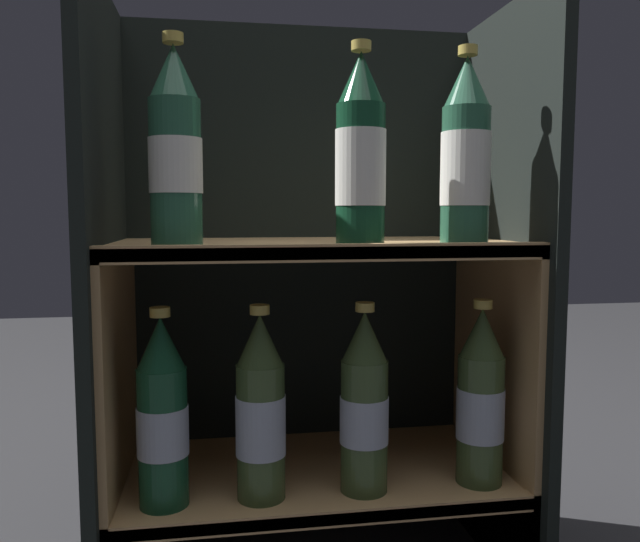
{
  "coord_description": "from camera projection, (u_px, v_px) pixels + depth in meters",
  "views": [
    {
      "loc": [
        -0.16,
        -0.85,
        0.62
      ],
      "look_at": [
        0.0,
        0.12,
        0.53
      ],
      "focal_mm": 35.0,
      "sensor_mm": 36.0,
      "label": 1
    }
  ],
  "objects": [
    {
      "name": "fridge_side_right",
      "position": [
        504.0,
        291.0,
        1.09
      ],
      "size": [
        0.02,
        0.38,
        0.97
      ],
      "primitive_type": "cube",
      "color": "black",
      "rests_on": "ground_plane"
    },
    {
      "name": "fridge_side_left",
      "position": [
        106.0,
        299.0,
        0.99
      ],
      "size": [
        0.02,
        0.38,
        0.97
      ],
      "primitive_type": "cube",
      "color": "black",
      "rests_on": "ground_plane"
    },
    {
      "name": "bottle_upper_front_2",
      "position": [
        466.0,
        157.0,
        0.96
      ],
      "size": [
        0.08,
        0.08,
        0.3
      ],
      "color": "#285B42",
      "rests_on": "shelf_upper"
    },
    {
      "name": "shelf_lower",
      "position": [
        316.0,
        488.0,
        1.06
      ],
      "size": [
        0.65,
        0.34,
        0.19
      ],
      "color": "tan",
      "rests_on": "ground_plane"
    },
    {
      "name": "bottle_lower_front_3",
      "position": [
        481.0,
        401.0,
        1.0
      ],
      "size": [
        0.08,
        0.08,
        0.3
      ],
      "color": "#384C28",
      "rests_on": "shelf_lower"
    },
    {
      "name": "bottle_upper_front_1",
      "position": [
        361.0,
        155.0,
        0.93
      ],
      "size": [
        0.08,
        0.08,
        0.3
      ],
      "color": "#144228",
      "rests_on": "shelf_upper"
    },
    {
      "name": "fridge_back_wall",
      "position": [
        301.0,
        283.0,
        1.22
      ],
      "size": [
        0.69,
        0.02,
        0.97
      ],
      "primitive_type": "cube",
      "color": "black",
      "rests_on": "ground_plane"
    },
    {
      "name": "bottle_lower_front_0",
      "position": [
        162.0,
        417.0,
        0.92
      ],
      "size": [
        0.08,
        0.08,
        0.3
      ],
      "color": "#144228",
      "rests_on": "shelf_lower"
    },
    {
      "name": "shelf_upper",
      "position": [
        316.0,
        334.0,
        1.04
      ],
      "size": [
        0.65,
        0.34,
        0.58
      ],
      "color": "tan",
      "rests_on": "ground_plane"
    },
    {
      "name": "bottle_upper_front_0",
      "position": [
        175.0,
        151.0,
        0.89
      ],
      "size": [
        0.08,
        0.08,
        0.3
      ],
      "color": "#285B42",
      "rests_on": "shelf_upper"
    },
    {
      "name": "bottle_lower_front_1",
      "position": [
        261.0,
        412.0,
        0.95
      ],
      "size": [
        0.08,
        0.08,
        0.3
      ],
      "color": "#384C28",
      "rests_on": "shelf_lower"
    },
    {
      "name": "bottle_lower_front_2",
      "position": [
        364.0,
        406.0,
        0.97
      ],
      "size": [
        0.08,
        0.08,
        0.3
      ],
      "color": "#384C28",
      "rests_on": "shelf_lower"
    }
  ]
}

